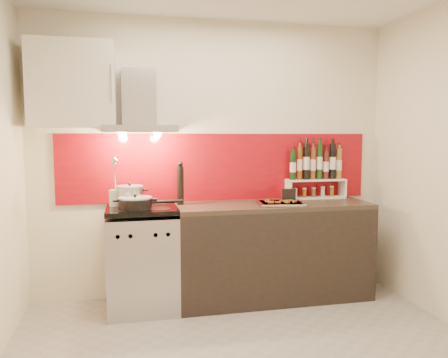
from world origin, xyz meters
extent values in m
cube|color=silver|center=(0.00, 1.40, 1.30)|extent=(3.40, 0.02, 2.60)
cube|color=maroon|center=(0.05, 1.39, 1.22)|extent=(3.00, 0.02, 0.64)
cube|color=#B7B7BA|center=(-0.70, 1.10, 0.42)|extent=(0.60, 0.60, 0.84)
cube|color=black|center=(-0.70, 0.81, 0.33)|extent=(0.50, 0.02, 0.40)
cube|color=#B7B7BA|center=(-0.70, 0.81, 0.72)|extent=(0.56, 0.02, 0.12)
cube|color=#FF190C|center=(-0.70, 0.81, 0.72)|extent=(0.10, 0.01, 0.04)
cube|color=black|center=(-0.70, 1.10, 0.89)|extent=(0.60, 0.60, 0.04)
cube|color=black|center=(0.50, 1.10, 0.43)|extent=(1.80, 0.60, 0.86)
cube|color=#2E201C|center=(0.50, 1.10, 0.88)|extent=(1.80, 0.60, 0.04)
cube|color=#B7B7BA|center=(-0.70, 1.15, 1.58)|extent=(0.62, 0.50, 0.06)
cube|color=#B7B7BA|center=(-0.70, 1.30, 1.86)|extent=(0.30, 0.18, 0.50)
sphere|color=#FFD18C|center=(-0.85, 1.15, 1.54)|extent=(0.07, 0.07, 0.07)
sphere|color=#FFD18C|center=(-0.55, 1.15, 1.54)|extent=(0.07, 0.07, 0.07)
cube|color=beige|center=(-1.25, 1.22, 1.95)|extent=(0.70, 0.35, 0.72)
cylinder|color=#B7B7BA|center=(-0.80, 1.19, 0.99)|extent=(0.23, 0.23, 0.16)
cylinder|color=#99999E|center=(-0.80, 1.19, 1.08)|extent=(0.24, 0.24, 0.01)
sphere|color=black|center=(-0.80, 1.19, 1.10)|extent=(0.03, 0.03, 0.03)
cylinder|color=black|center=(-0.75, 0.99, 0.95)|extent=(0.28, 0.28, 0.09)
cylinder|color=#99999E|center=(-0.75, 0.99, 1.00)|extent=(0.28, 0.28, 0.01)
sphere|color=black|center=(-0.75, 0.99, 1.02)|extent=(0.03, 0.03, 0.03)
cylinder|color=black|center=(-0.48, 1.00, 0.96)|extent=(0.27, 0.04, 0.03)
cylinder|color=silver|center=(-0.93, 1.17, 0.98)|extent=(0.09, 0.09, 0.15)
cylinder|color=silver|center=(-0.92, 1.17, 1.18)|extent=(0.01, 0.07, 0.28)
sphere|color=silver|center=(-0.92, 1.11, 1.31)|extent=(0.06, 0.06, 0.06)
cylinder|color=black|center=(-0.35, 1.20, 1.07)|extent=(0.06, 0.06, 0.35)
sphere|color=black|center=(-0.35, 1.20, 1.27)|extent=(0.05, 0.05, 0.05)
cube|color=white|center=(1.01, 1.30, 0.91)|extent=(0.60, 0.16, 0.01)
cube|color=white|center=(0.72, 1.30, 0.99)|extent=(0.01, 0.16, 0.17)
cube|color=white|center=(1.30, 1.30, 0.99)|extent=(0.02, 0.16, 0.17)
cube|color=white|center=(1.01, 1.30, 1.08)|extent=(0.60, 0.16, 0.02)
cylinder|color=black|center=(0.77, 1.30, 1.23)|extent=(0.06, 0.06, 0.27)
cylinder|color=#603910|center=(0.84, 1.30, 1.25)|extent=(0.05, 0.05, 0.32)
cylinder|color=black|center=(0.91, 1.30, 1.27)|extent=(0.06, 0.06, 0.36)
cylinder|color=brown|center=(0.98, 1.30, 1.25)|extent=(0.05, 0.05, 0.32)
cylinder|color=#143413|center=(1.04, 1.30, 1.27)|extent=(0.06, 0.06, 0.36)
cylinder|color=#511915|center=(1.11, 1.30, 1.23)|extent=(0.06, 0.06, 0.28)
cylinder|color=black|center=(1.18, 1.30, 1.27)|extent=(0.07, 0.07, 0.35)
cylinder|color=brown|center=(1.25, 1.30, 1.24)|extent=(0.06, 0.06, 0.30)
cylinder|color=beige|center=(0.79, 1.30, 0.95)|extent=(0.04, 0.04, 0.08)
cylinder|color=#9B4919|center=(0.89, 1.30, 0.95)|extent=(0.04, 0.04, 0.08)
cylinder|color=brown|center=(0.99, 1.30, 0.96)|extent=(0.04, 0.04, 0.08)
cylinder|color=silver|center=(1.09, 1.30, 0.96)|extent=(0.04, 0.04, 0.09)
cylinder|color=#886316|center=(1.18, 1.30, 0.96)|extent=(0.04, 0.04, 0.09)
cube|color=black|center=(0.69, 1.19, 0.96)|extent=(0.14, 0.10, 0.11)
cube|color=silver|center=(0.53, 1.00, 0.91)|extent=(0.42, 0.34, 0.01)
cube|color=silver|center=(0.53, 1.00, 0.92)|extent=(0.44, 0.36, 0.01)
cube|color=red|center=(0.53, 1.00, 0.92)|extent=(0.38, 0.30, 0.01)
cube|color=brown|center=(0.43, 1.04, 0.93)|extent=(0.04, 0.05, 0.01)
cube|color=brown|center=(0.65, 0.96, 0.93)|extent=(0.05, 0.05, 0.01)
cube|color=brown|center=(0.60, 1.03, 0.93)|extent=(0.04, 0.05, 0.01)
cube|color=brown|center=(0.58, 0.98, 0.93)|extent=(0.05, 0.04, 0.01)
cube|color=brown|center=(0.43, 0.95, 0.93)|extent=(0.05, 0.03, 0.01)
cube|color=brown|center=(0.49, 0.96, 0.93)|extent=(0.05, 0.04, 0.01)
cube|color=brown|center=(0.57, 0.94, 0.93)|extent=(0.02, 0.05, 0.01)
cube|color=brown|center=(0.58, 0.94, 0.93)|extent=(0.04, 0.05, 0.01)
cube|color=brown|center=(0.43, 0.97, 0.93)|extent=(0.05, 0.03, 0.01)
cube|color=brown|center=(0.45, 1.09, 0.93)|extent=(0.03, 0.05, 0.01)
cube|color=brown|center=(0.67, 0.99, 0.93)|extent=(0.03, 0.05, 0.01)
cube|color=brown|center=(0.63, 1.03, 0.93)|extent=(0.05, 0.03, 0.01)
cube|color=brown|center=(0.56, 1.02, 0.93)|extent=(0.05, 0.04, 0.01)
cube|color=brown|center=(0.42, 1.07, 0.93)|extent=(0.02, 0.05, 0.01)
cube|color=brown|center=(0.45, 0.99, 0.93)|extent=(0.05, 0.04, 0.01)
cube|color=brown|center=(0.61, 1.00, 0.93)|extent=(0.05, 0.03, 0.01)
camera|label=1|loc=(-0.80, -2.71, 1.53)|focal=35.00mm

